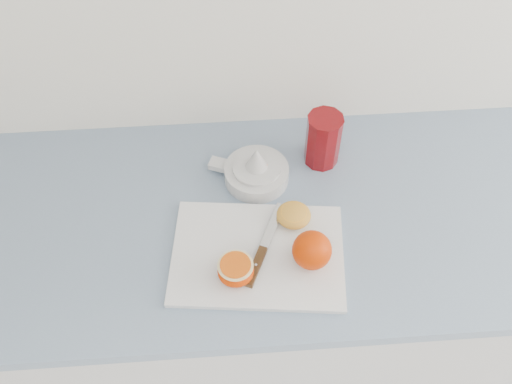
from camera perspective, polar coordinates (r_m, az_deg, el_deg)
The scene contains 8 objects.
counter at distance 1.68m, azimuth 2.59°, elevation -10.95°, with size 2.52×0.64×0.89m.
cutting_board at distance 1.23m, azimuth 0.18°, elevation -6.25°, with size 0.37×0.26×0.01m, color silver.
whole_orange at distance 1.19m, azimuth 5.61°, elevation -5.81°, with size 0.08×0.08×0.08m.
half_orange at distance 1.18m, azimuth -2.04°, elevation -7.83°, with size 0.08×0.08×0.05m.
squeezed_shell at distance 1.26m, azimuth 3.79°, elevation -2.30°, with size 0.08×0.08×0.03m.
paring_knife at distance 1.21m, azimuth 0.30°, elevation -6.70°, with size 0.11×0.21×0.01m.
citrus_juicer at distance 1.34m, azimuth -0.02°, elevation 2.11°, with size 0.19×0.15×0.10m.
red_tumbler at distance 1.36m, azimuth 6.71°, elevation 5.08°, with size 0.09×0.09×0.14m.
Camera 1 is at (-0.03, 0.94, 1.94)m, focal length 40.00 mm.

